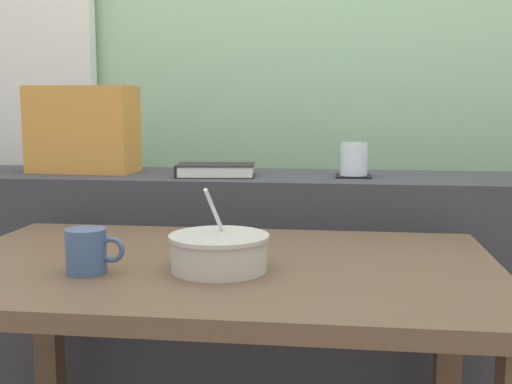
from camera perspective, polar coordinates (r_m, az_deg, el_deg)
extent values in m
cube|color=#9EC699|center=(2.50, 3.29, 16.46)|extent=(4.80, 0.08, 2.80)
cube|color=silver|center=(2.67, -20.03, 12.23)|extent=(0.56, 0.06, 2.50)
cube|color=#38383D|center=(1.97, 1.76, -10.39)|extent=(2.80, 0.38, 0.82)
cube|color=brown|center=(1.86, -17.84, -14.28)|extent=(0.06, 0.06, 0.67)
cube|color=brown|center=(1.32, -3.48, -6.91)|extent=(1.13, 0.70, 0.03)
cube|color=black|center=(1.85, 8.67, 1.41)|extent=(0.10, 0.10, 0.00)
cylinder|color=white|center=(1.84, 8.70, 2.92)|extent=(0.08, 0.08, 0.09)
cylinder|color=#BC3D51|center=(1.84, 8.69, 2.72)|extent=(0.07, 0.07, 0.07)
cube|color=black|center=(1.85, -3.55, 1.45)|extent=(0.23, 0.16, 0.00)
cube|color=silver|center=(1.85, -3.55, 1.95)|extent=(0.22, 0.15, 0.03)
cube|color=black|center=(1.84, -3.56, 2.45)|extent=(0.23, 0.16, 0.00)
cube|color=black|center=(1.86, -6.92, 1.94)|extent=(0.02, 0.13, 0.04)
cube|color=#D18938|center=(2.01, -15.15, 5.38)|extent=(0.33, 0.16, 0.26)
cylinder|color=#BCB7A8|center=(1.23, -3.30, -5.39)|extent=(0.18, 0.18, 0.07)
cylinder|color=#BCB7A8|center=(1.23, -3.31, -3.99)|extent=(0.19, 0.19, 0.01)
cylinder|color=#B27038|center=(1.24, -3.29, -5.64)|extent=(0.16, 0.16, 0.05)
cylinder|color=silver|center=(1.25, -3.37, -2.59)|extent=(0.04, 0.11, 0.14)
ellipsoid|color=silver|center=(1.28, -3.19, -4.45)|extent=(0.03, 0.05, 0.01)
cylinder|color=#3D567A|center=(1.25, -14.86, -5.10)|extent=(0.08, 0.08, 0.08)
torus|color=#3D567A|center=(1.23, -12.70, -5.03)|extent=(0.05, 0.01, 0.05)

